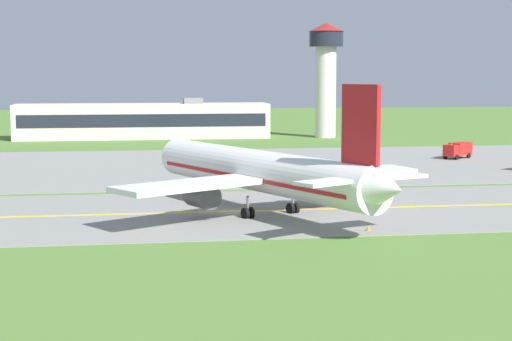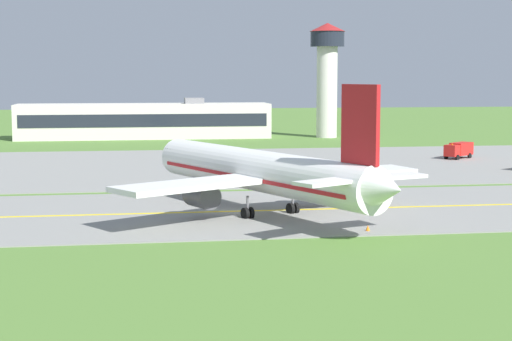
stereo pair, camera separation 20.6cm
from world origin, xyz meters
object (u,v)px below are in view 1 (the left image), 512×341
object	(u,v)px
service_truck_fuel	(184,157)
control_tower	(326,68)
service_truck_catering	(458,149)
airplane_lead	(262,172)

from	to	relation	value
service_truck_fuel	control_tower	bearing A→B (deg)	55.97
control_tower	service_truck_catering	bearing A→B (deg)	-78.18
airplane_lead	control_tower	distance (m)	100.74
airplane_lead	service_truck_fuel	size ratio (longest dim) A/B	5.89
airplane_lead	service_truck_fuel	xyz separation A→B (m)	(-4.34, 45.51, -2.95)
service_truck_catering	control_tower	xyz separation A→B (m)	(-10.08, 48.14, 13.25)
airplane_lead	service_truck_catering	size ratio (longest dim) A/B	6.30
airplane_lead	control_tower	xyz separation A→B (m)	(29.55, 95.71, 10.65)
airplane_lead	service_truck_catering	bearing A→B (deg)	50.21
service_truck_fuel	service_truck_catering	distance (m)	44.02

